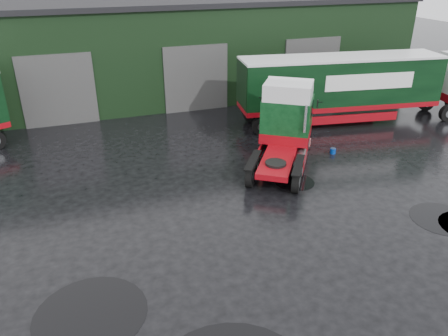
% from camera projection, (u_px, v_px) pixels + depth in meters
% --- Properties ---
extents(ground, '(100.00, 100.00, 0.00)m').
position_uv_depth(ground, '(256.00, 234.00, 15.12)').
color(ground, black).
extents(warehouse, '(32.40, 12.40, 6.30)m').
position_uv_depth(warehouse, '(172.00, 43.00, 31.34)').
color(warehouse, black).
rests_on(warehouse, ground).
extents(hero_tractor, '(5.39, 6.24, 3.65)m').
position_uv_depth(hero_tractor, '(282.00, 131.00, 19.10)').
color(hero_tractor, '#0B3617').
rests_on(hero_tractor, ground).
extents(lorry_right, '(14.89, 4.69, 3.86)m').
position_uv_depth(lorry_right, '(339.00, 90.00, 24.64)').
color(lorry_right, silver).
rests_on(lorry_right, ground).
extents(wash_bucket, '(0.36, 0.36, 0.27)m').
position_uv_depth(wash_bucket, '(333.00, 151.00, 21.36)').
color(wash_bucket, navy).
rests_on(wash_bucket, ground).
extents(tree_back_a, '(4.40, 4.40, 9.50)m').
position_uv_depth(tree_back_a, '(50.00, 10.00, 36.71)').
color(tree_back_a, black).
rests_on(tree_back_a, ground).
extents(tree_back_b, '(4.40, 4.40, 7.50)m').
position_uv_depth(tree_back_b, '(229.00, 15.00, 42.00)').
color(tree_back_b, black).
rests_on(tree_back_b, ground).
extents(puddle_1, '(1.70, 1.70, 0.01)m').
position_uv_depth(puddle_1, '(294.00, 182.00, 18.67)').
color(puddle_1, black).
rests_on(puddle_1, ground).
extents(puddle_2, '(3.05, 3.05, 0.01)m').
position_uv_depth(puddle_2, '(91.00, 314.00, 11.73)').
color(puddle_2, black).
rests_on(puddle_2, ground).
extents(puddle_4, '(2.35, 2.35, 0.01)m').
position_uv_depth(puddle_4, '(443.00, 219.00, 16.03)').
color(puddle_4, black).
rests_on(puddle_4, ground).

